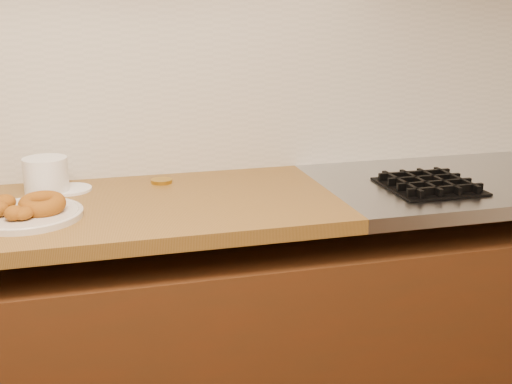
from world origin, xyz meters
TOP-DOWN VIEW (x-y plane):
  - wall_back at (0.00, 2.00)m, footprint 4.00×0.02m
  - base_cabinet at (0.00, 1.69)m, footprint 3.60×0.60m
  - stovetop at (1.15, 1.69)m, footprint 1.30×0.62m
  - backsplash at (0.00, 1.99)m, footprint 3.60×0.02m
  - donut_plate at (-0.34, 1.62)m, footprint 0.28×0.28m
  - ring_donut at (-0.30, 1.61)m, footprint 0.12×0.12m
  - fried_dough_chunks at (-0.38, 1.60)m, footprint 0.14×0.17m
  - plastic_tub at (-0.30, 1.85)m, footprint 0.16×0.16m
  - tub_lid at (-0.24, 1.86)m, footprint 0.17×0.17m
  - brass_jar_lid at (0.03, 1.87)m, footprint 0.07×0.07m

SIDE VIEW (x-z plane):
  - base_cabinet at x=0.00m, z-range 0.00..0.77m
  - stovetop at x=1.15m, z-range 0.86..0.90m
  - tub_lid at x=-0.24m, z-range 0.90..0.91m
  - brass_jar_lid at x=0.03m, z-range 0.90..0.91m
  - donut_plate at x=-0.34m, z-range 0.90..0.92m
  - fried_dough_chunks at x=-0.38m, z-range 0.91..0.96m
  - ring_donut at x=-0.30m, z-range 0.91..0.96m
  - plastic_tub at x=-0.30m, z-range 0.90..1.00m
  - backsplash at x=0.00m, z-range 0.90..1.50m
  - wall_back at x=0.00m, z-range 0.00..2.70m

